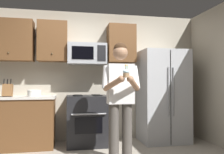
% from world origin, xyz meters
% --- Properties ---
extents(wall_back, '(4.40, 0.10, 2.60)m').
position_xyz_m(wall_back, '(0.00, 1.75, 1.30)').
color(wall_back, '#B7AD99').
rests_on(wall_back, ground).
extents(oven_range, '(0.76, 0.70, 0.93)m').
position_xyz_m(oven_range, '(-0.15, 1.36, 0.46)').
color(oven_range, black).
rests_on(oven_range, ground).
extents(microwave, '(0.74, 0.41, 0.40)m').
position_xyz_m(microwave, '(-0.15, 1.48, 1.72)').
color(microwave, '#9EA0A5').
extents(refrigerator, '(0.90, 0.75, 1.80)m').
position_xyz_m(refrigerator, '(1.35, 1.32, 0.90)').
color(refrigerator, '#B7BABF').
rests_on(refrigerator, ground).
extents(cabinet_row_upper, '(2.78, 0.36, 0.76)m').
position_xyz_m(cabinet_row_upper, '(-0.72, 1.53, 1.95)').
color(cabinet_row_upper, brown).
extents(counter_left, '(1.44, 0.66, 0.92)m').
position_xyz_m(counter_left, '(-1.45, 1.38, 0.46)').
color(counter_left, brown).
rests_on(counter_left, ground).
extents(knife_block, '(0.16, 0.15, 0.32)m').
position_xyz_m(knife_block, '(-1.55, 1.33, 1.03)').
color(knife_block, brown).
rests_on(knife_block, counter_left).
extents(bowl_large_white, '(0.25, 0.25, 0.11)m').
position_xyz_m(bowl_large_white, '(-1.10, 1.33, 0.98)').
color(bowl_large_white, white).
rests_on(bowl_large_white, counter_left).
extents(person, '(0.60, 0.48, 1.76)m').
position_xyz_m(person, '(0.25, 0.31, 1.00)').
color(person, '#4C4742').
rests_on(person, ground).
extents(cupcake, '(0.09, 0.09, 0.17)m').
position_xyz_m(cupcake, '(0.25, -0.02, 1.29)').
color(cupcake, '#A87F56').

